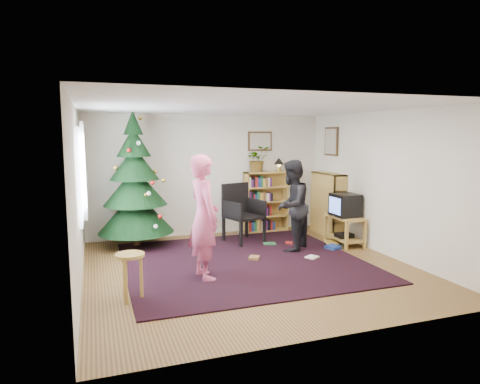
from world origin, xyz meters
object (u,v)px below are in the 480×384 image
object	(u,v)px
stool	(130,264)
person_standing	(204,217)
picture_back	(260,141)
christmas_tree	(135,191)
bookshelf_right	(328,203)
tv_stand	(344,228)
crt_tv	(345,205)
armchair	(242,210)
potted_plant	(258,159)
picture_right	(331,141)
table_lamp	(279,162)
person_by_chair	(292,206)
bookshelf_back	(266,201)

from	to	relation	value
stool	person_standing	distance (m)	1.28
picture_back	christmas_tree	xyz separation A→B (m)	(-2.71, -0.54, -0.89)
person_standing	bookshelf_right	bearing A→B (deg)	-66.48
picture_back	tv_stand	distance (m)	2.60
stool	bookshelf_right	bearing A→B (deg)	29.24
crt_tv	armchair	bearing A→B (deg)	153.40
potted_plant	christmas_tree	bearing A→B (deg)	-171.16
picture_right	christmas_tree	bearing A→B (deg)	177.38
potted_plant	bookshelf_right	bearing A→B (deg)	-29.88
crt_tv	picture_back	bearing A→B (deg)	121.91
christmas_tree	table_lamp	distance (m)	3.16
armchair	bookshelf_right	bearing A→B (deg)	-19.29
christmas_tree	bookshelf_right	size ratio (longest dim) A/B	1.95
picture_right	tv_stand	world-z (taller)	picture_right
picture_back	stool	size ratio (longest dim) A/B	0.90
bookshelf_right	armchair	world-z (taller)	bookshelf_right
bookshelf_right	person_by_chair	size ratio (longest dim) A/B	0.79
person_by_chair	stool	bearing A→B (deg)	-15.87
bookshelf_right	table_lamp	xyz separation A→B (m)	(-0.80, 0.75, 0.84)
crt_tv	person_standing	world-z (taller)	person_standing
picture_back	picture_right	size ratio (longest dim) A/B	0.92
stool	potted_plant	distance (m)	4.42
bookshelf_back	table_lamp	xyz separation A→B (m)	(0.30, 0.00, 0.84)
bookshelf_back	potted_plant	xyz separation A→B (m)	(-0.20, 0.00, 0.91)
christmas_tree	person_standing	xyz separation A→B (m)	(0.76, -2.20, -0.15)
picture_right	bookshelf_right	size ratio (longest dim) A/B	0.46
stool	bookshelf_back	bearing A→B (deg)	44.79
armchair	table_lamp	bearing A→B (deg)	14.51
picture_back	bookshelf_back	size ratio (longest dim) A/B	0.42
christmas_tree	bookshelf_right	world-z (taller)	christmas_tree
crt_tv	table_lamp	world-z (taller)	table_lamp
potted_plant	person_by_chair	bearing A→B (deg)	-89.39
potted_plant	table_lamp	xyz separation A→B (m)	(0.50, 0.00, -0.07)
bookshelf_back	tv_stand	distance (m)	1.89
christmas_tree	stool	bearing A→B (deg)	-97.02
picture_back	stool	bearing A→B (deg)	-133.13
bookshelf_right	potted_plant	size ratio (longest dim) A/B	2.37
bookshelf_right	picture_right	bearing A→B (deg)	-41.05
christmas_tree	crt_tv	world-z (taller)	christmas_tree
christmas_tree	table_lamp	xyz separation A→B (m)	(3.10, 0.41, 0.44)
bookshelf_right	christmas_tree	bearing A→B (deg)	85.02
bookshelf_back	tv_stand	xyz separation A→B (m)	(0.98, -1.58, -0.35)
picture_right	bookshelf_back	bearing A→B (deg)	154.40
potted_plant	table_lamp	distance (m)	0.51
tv_stand	potted_plant	world-z (taller)	potted_plant
armchair	person_by_chair	world-z (taller)	person_by_chair
person_by_chair	armchair	bearing A→B (deg)	-99.43
picture_back	table_lamp	bearing A→B (deg)	-18.94
bookshelf_right	crt_tv	distance (m)	0.85
bookshelf_back	person_standing	distance (m)	3.32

